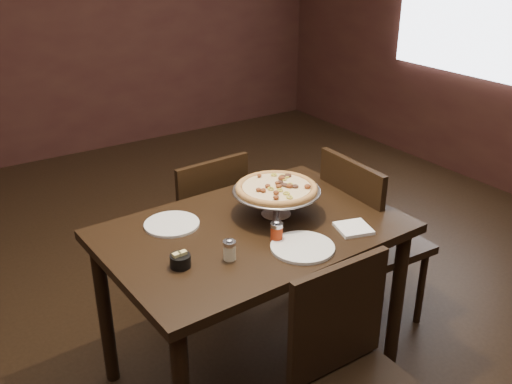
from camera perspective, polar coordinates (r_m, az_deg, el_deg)
room at (r=2.40m, az=-0.71°, el=9.99°), size 6.04×7.04×2.84m
dining_table at (r=2.58m, az=-0.31°, el=-5.64°), size 1.34×0.93×0.82m
pizza_stand at (r=2.57m, az=2.06°, el=0.35°), size 0.40×0.40×0.17m
parmesan_shaker at (r=2.27m, az=-2.66°, el=-5.79°), size 0.05×0.05×0.09m
pepper_flake_shaker at (r=2.40m, az=2.08°, el=-3.97°), size 0.05×0.05×0.10m
packet_caddy at (r=2.25m, az=-7.58°, el=-6.79°), size 0.08×0.08×0.06m
napkin_stack at (r=2.54m, az=9.72°, el=-3.60°), size 0.17×0.17×0.02m
plate_left at (r=2.57m, az=-8.42°, el=-3.19°), size 0.25×0.25×0.01m
plate_near at (r=2.37m, az=4.67°, el=-5.52°), size 0.27×0.27×0.01m
serving_spatula at (r=2.57m, az=4.65°, el=0.14°), size 0.14×0.14×0.02m
chair_far at (r=3.23m, az=-5.35°, el=-3.25°), size 0.46×0.46×0.93m
chair_near at (r=2.23m, az=10.06°, el=-17.92°), size 0.44×0.44×0.94m
chair_side at (r=3.09m, az=10.95°, el=-4.29°), size 0.48×0.48×0.99m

